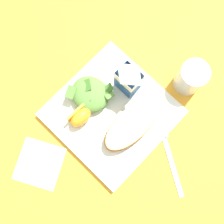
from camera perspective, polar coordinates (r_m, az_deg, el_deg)
ground at (r=0.70m, az=0.00°, el=-0.40°), size 3.00×3.00×0.00m
white_plate at (r=0.69m, az=0.00°, el=-0.28°), size 0.28×0.28×0.02m
cheesy_pizza_bread at (r=0.66m, az=4.17°, el=-2.79°), size 0.09×0.17×0.04m
green_salad_pile at (r=0.68m, az=-4.69°, el=3.88°), size 0.10×0.11×0.05m
milk_carton at (r=0.65m, az=3.58°, el=7.12°), size 0.06×0.05×0.11m
orange_wedge_front at (r=0.67m, az=-6.84°, el=-1.04°), size 0.04×0.06×0.04m
paper_napkin at (r=0.71m, az=-15.29°, el=-10.62°), size 0.15×0.15×0.00m
metal_fork at (r=0.70m, az=12.10°, el=-8.73°), size 0.17×0.11×0.01m
drinking_clear_cup at (r=0.71m, az=16.50°, el=6.99°), size 0.07×0.07×0.09m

